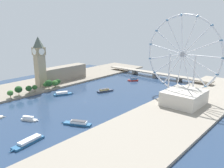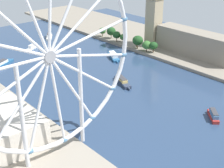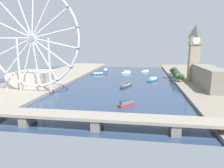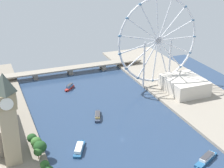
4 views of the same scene
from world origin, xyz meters
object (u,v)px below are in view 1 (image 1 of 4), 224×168
(riverside_hall, at_px, (184,98))
(tour_boat_0, at_px, (28,142))
(clock_tower, at_px, (40,61))
(river_bridge, at_px, (156,74))
(tour_boat_1, at_px, (133,80))
(tour_boat_5, at_px, (105,91))
(parliament_block, at_px, (64,73))
(tour_boat_2, at_px, (77,123))
(tour_boat_4, at_px, (63,94))
(ferris_wheel, at_px, (183,55))
(tour_boat_3, at_px, (29,119))

(riverside_hall, xyz_separation_m, tour_boat_0, (-64.08, -186.22, -10.10))
(clock_tower, bearing_deg, river_bridge, 61.85)
(tour_boat_1, distance_m, tour_boat_5, 87.28)
(parliament_block, bearing_deg, tour_boat_0, -45.96)
(tour_boat_0, xyz_separation_m, tour_boat_2, (3.11, 55.95, 0.24))
(riverside_hall, relative_size, tour_boat_1, 2.89)
(riverside_hall, xyz_separation_m, tour_boat_5, (-122.60, -18.44, -9.82))
(river_bridge, relative_size, tour_boat_1, 12.46)
(riverside_hall, relative_size, tour_boat_4, 1.73)
(parliament_block, distance_m, tour_boat_4, 86.98)
(tour_boat_5, bearing_deg, clock_tower, 138.87)
(ferris_wheel, height_order, tour_boat_0, ferris_wheel)
(ferris_wheel, bearing_deg, river_bridge, 136.41)
(tour_boat_3, bearing_deg, tour_boat_2, 2.08)
(tour_boat_4, bearing_deg, clock_tower, 115.28)
(river_bridge, distance_m, tour_boat_3, 280.75)
(clock_tower, relative_size, tour_boat_0, 2.22)
(tour_boat_0, height_order, tour_boat_4, tour_boat_4)
(tour_boat_3, bearing_deg, clock_tower, 114.51)
(ferris_wheel, xyz_separation_m, riverside_hall, (21.52, -33.69, -50.65))
(parliament_block, relative_size, ferris_wheel, 0.78)
(tour_boat_2, height_order, tour_boat_5, tour_boat_5)
(clock_tower, height_order, tour_boat_3, clock_tower)
(riverside_hall, xyz_separation_m, river_bridge, (-115.08, 122.74, -4.61))
(ferris_wheel, relative_size, riverside_hall, 2.22)
(river_bridge, xyz_separation_m, tour_boat_4, (-45.09, -195.68, -5.15))
(parliament_block, relative_size, tour_boat_1, 5.03)
(riverside_hall, bearing_deg, ferris_wheel, 122.57)
(tour_boat_0, height_order, tour_boat_1, tour_boat_1)
(parliament_block, xyz_separation_m, riverside_hall, (226.46, 18.29, -3.79))
(river_bridge, xyz_separation_m, tour_boat_0, (51.00, -308.96, -5.49))
(clock_tower, bearing_deg, riverside_hall, 18.09)
(parliament_block, relative_size, tour_boat_2, 2.70)
(tour_boat_3, bearing_deg, tour_boat_0, -57.92)
(tour_boat_5, bearing_deg, river_bridge, 16.97)
(tour_boat_0, bearing_deg, tour_boat_3, -129.87)
(tour_boat_5, bearing_deg, tour_boat_3, -155.23)
(tour_boat_0, distance_m, tour_boat_5, 177.70)
(river_bridge, relative_size, tour_boat_5, 7.42)
(tour_boat_1, bearing_deg, tour_boat_3, 48.13)
(ferris_wheel, bearing_deg, tour_boat_4, -142.44)
(river_bridge, height_order, tour_boat_5, river_bridge)
(clock_tower, bearing_deg, tour_boat_3, -38.65)
(parliament_block, distance_m, tour_boat_3, 181.69)
(tour_boat_1, bearing_deg, tour_boat_5, 48.51)
(ferris_wheel, xyz_separation_m, tour_boat_2, (-39.44, -163.96, -60.51))
(tour_boat_4, bearing_deg, tour_boat_2, -93.39)
(clock_tower, distance_m, river_bridge, 223.69)
(ferris_wheel, relative_size, tour_boat_3, 5.48)
(clock_tower, relative_size, river_bridge, 0.37)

